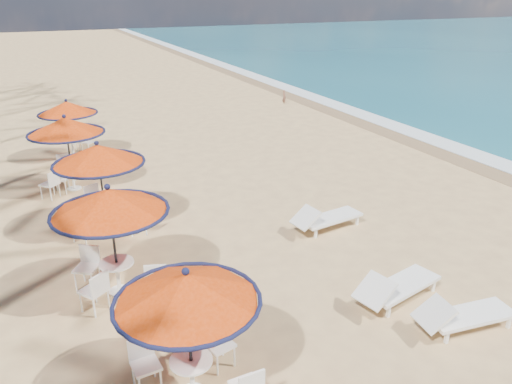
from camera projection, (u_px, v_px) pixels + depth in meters
The scene contains 12 objects.
ground at pixel (419, 320), 9.84m from camera, with size 160.00×160.00×0.00m, color tan.
foam_strip at pixel (426, 138), 21.85m from camera, with size 1.20×140.00×0.04m, color white.
wetsand_band at pixel (410, 140), 21.50m from camera, with size 1.40×140.00×0.02m, color olive.
station_0 at pixel (190, 303), 7.43m from camera, with size 2.24×2.24×2.34m.
station_1 at pixel (110, 216), 10.04m from camera, with size 2.39×2.39×2.50m.
station_2 at pixel (99, 166), 12.92m from camera, with size 2.38×2.45×2.48m.
station_3 at pixel (64, 135), 15.59m from camera, with size 2.37×2.37×2.47m.
station_4 at pixel (69, 113), 18.74m from camera, with size 2.18×2.27×2.28m.
lounger_near at pixel (462, 315), 9.44m from camera, with size 2.08×0.86×0.72m.
lounger_mid at pixel (396, 287), 10.30m from camera, with size 2.23×1.13×0.76m.
lounger_far at pixel (325, 218), 13.42m from camera, with size 2.14×0.92×0.74m.
person at pixel (284, 96), 28.18m from camera, with size 0.30×0.20×0.83m, color brown.
Camera 1 is at (-6.33, -6.06, 6.06)m, focal length 35.00 mm.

